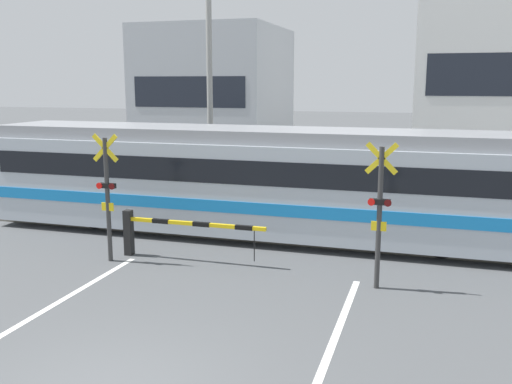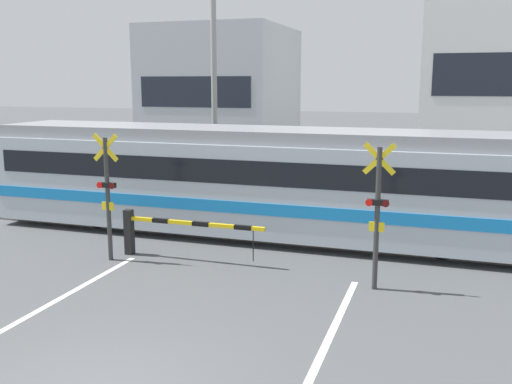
% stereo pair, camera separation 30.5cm
% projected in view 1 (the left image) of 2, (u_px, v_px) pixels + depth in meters
% --- Properties ---
extents(rail_track_near, '(50.00, 0.10, 0.08)m').
position_uv_depth(rail_track_near, '(266.00, 242.00, 15.65)').
color(rail_track_near, '#5B564C').
rests_on(rail_track_near, ground_plane).
extents(rail_track_far, '(50.00, 0.10, 0.08)m').
position_uv_depth(rail_track_far, '(279.00, 229.00, 17.00)').
color(rail_track_far, '#5B564C').
rests_on(rail_track_far, ground_plane).
extents(commuter_train, '(16.08, 2.78, 3.08)m').
position_uv_depth(commuter_train, '(260.00, 179.00, 16.13)').
color(commuter_train, '#ADB7C1').
rests_on(commuter_train, ground_plane).
extents(crossing_barrier_near, '(3.74, 0.20, 1.17)m').
position_uv_depth(crossing_barrier_near, '(161.00, 229.00, 14.20)').
color(crossing_barrier_near, black).
rests_on(crossing_barrier_near, ground_plane).
extents(crossing_barrier_far, '(3.74, 0.20, 1.17)m').
position_uv_depth(crossing_barrier_far, '(360.00, 196.00, 18.24)').
color(crossing_barrier_far, black).
rests_on(crossing_barrier_far, ground_plane).
extents(crossing_signal_left, '(0.68, 0.15, 3.15)m').
position_uv_depth(crossing_signal_left, '(107.00, 192.00, 13.79)').
color(crossing_signal_left, '#333333').
rests_on(crossing_signal_left, ground_plane).
extents(crossing_signal_right, '(0.68, 0.15, 3.15)m').
position_uv_depth(crossing_signal_right, '(380.00, 209.00, 11.92)').
color(crossing_signal_right, '#333333').
rests_on(crossing_signal_right, ground_plane).
extents(pedestrian, '(0.38, 0.22, 1.66)m').
position_uv_depth(pedestrian, '(317.00, 178.00, 20.54)').
color(pedestrian, '#23232D').
rests_on(pedestrian, ground_plane).
extents(building_left_of_street, '(6.62, 7.17, 7.11)m').
position_uv_depth(building_left_of_street, '(216.00, 98.00, 29.84)').
color(building_left_of_street, '#B2B7BC').
rests_on(building_left_of_street, ground_plane).
extents(building_right_of_street, '(5.87, 7.17, 8.46)m').
position_uv_depth(building_right_of_street, '(483.00, 85.00, 25.96)').
color(building_right_of_street, white).
rests_on(building_right_of_street, ground_plane).
extents(utility_pole_streetside, '(0.22, 0.22, 8.93)m').
position_uv_depth(utility_pole_streetside, '(210.00, 79.00, 21.65)').
color(utility_pole_streetside, gray).
rests_on(utility_pole_streetside, ground_plane).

